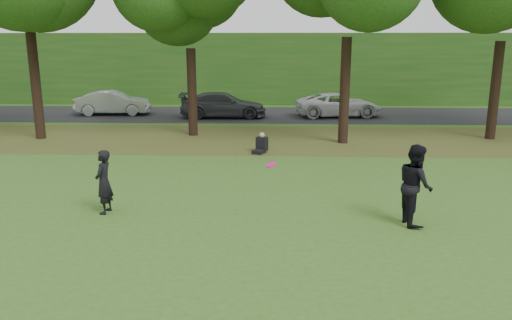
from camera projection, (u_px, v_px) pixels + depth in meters
The scene contains 9 objects.
ground at pixel (230, 256), 10.57m from camera, with size 120.00×120.00×0.00m, color #32561B.
leaf_litter at pixel (254, 139), 23.20m from camera, with size 60.00×7.00×0.01m, color #4C3F1B.
street at pixel (259, 114), 30.98m from camera, with size 70.00×7.00×0.02m, color black.
far_hedge at pixel (262, 68), 36.23m from camera, with size 70.00×3.00×5.00m, color #1C4B15.
player_left at pixel (104, 182), 13.07m from camera, with size 0.62×0.41×1.70m, color black.
player_right at pixel (415, 185), 12.25m from camera, with size 0.98×0.76×2.02m, color black.
parked_cars at pixel (217, 105), 29.91m from camera, with size 41.70×3.27×1.48m.
frisbee at pixel (271, 165), 12.16m from camera, with size 0.31×0.31×0.13m.
seated_person at pixel (261, 145), 20.31m from camera, with size 0.67×0.83×0.83m.
Camera 1 is at (0.92, -9.77, 4.45)m, focal length 35.00 mm.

